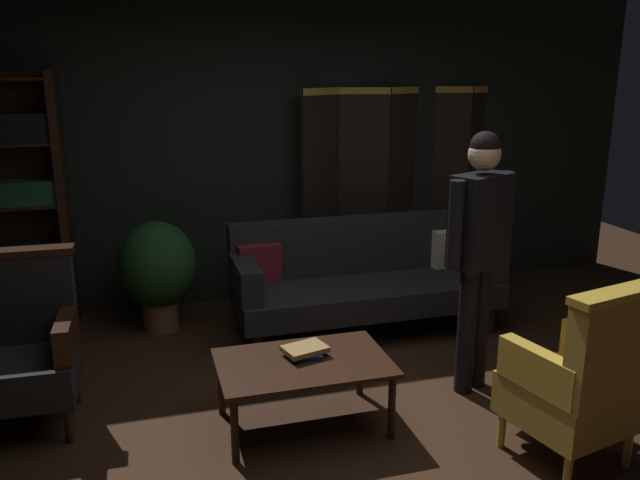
# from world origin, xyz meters

# --- Properties ---
(ground_plane) EXTENTS (10.00, 10.00, 0.00)m
(ground_plane) POSITION_xyz_m (0.00, 0.00, 0.00)
(ground_plane) COLOR #331E11
(back_wall) EXTENTS (7.20, 0.10, 2.80)m
(back_wall) POSITION_xyz_m (0.00, 2.45, 1.40)
(back_wall) COLOR black
(back_wall) RESTS_ON ground_plane
(folding_screen) EXTENTS (2.11, 0.41, 1.90)m
(folding_screen) POSITION_xyz_m (1.27, 2.34, 0.99)
(folding_screen) COLOR black
(folding_screen) RESTS_ON ground_plane
(bookshelf) EXTENTS (0.90, 0.32, 2.05)m
(bookshelf) POSITION_xyz_m (-2.15, 2.19, 1.09)
(bookshelf) COLOR black
(bookshelf) RESTS_ON ground_plane
(velvet_couch) EXTENTS (2.12, 0.78, 0.88)m
(velvet_couch) POSITION_xyz_m (0.55, 1.45, 0.45)
(velvet_couch) COLOR black
(velvet_couch) RESTS_ON ground_plane
(coffee_table) EXTENTS (1.00, 0.64, 0.42)m
(coffee_table) POSITION_xyz_m (-0.30, 0.12, 0.37)
(coffee_table) COLOR black
(coffee_table) RESTS_ON ground_plane
(armchair_gilt_accent) EXTENTS (0.69, 0.69, 1.04)m
(armchair_gilt_accent) POSITION_xyz_m (1.00, -0.65, 0.49)
(armchair_gilt_accent) COLOR gold
(armchair_gilt_accent) RESTS_ON ground_plane
(armchair_wing_left) EXTENTS (0.60, 0.59, 1.04)m
(armchair_wing_left) POSITION_xyz_m (-1.85, 0.62, 0.49)
(armchair_wing_left) COLOR black
(armchair_wing_left) RESTS_ON ground_plane
(standing_figure) EXTENTS (0.54, 0.36, 1.70)m
(standing_figure) POSITION_xyz_m (0.89, 0.27, 1.03)
(standing_figure) COLOR black
(standing_figure) RESTS_ON ground_plane
(potted_plant) EXTENTS (0.61, 0.61, 0.90)m
(potted_plant) POSITION_xyz_m (-1.04, 1.85, 0.52)
(potted_plant) COLOR brown
(potted_plant) RESTS_ON ground_plane
(book_navy_cloth) EXTENTS (0.20, 0.20, 0.03)m
(book_navy_cloth) POSITION_xyz_m (-0.27, 0.18, 0.43)
(book_navy_cloth) COLOR navy
(book_navy_cloth) RESTS_ON coffee_table
(book_tan_leather) EXTENTS (0.29, 0.24, 0.03)m
(book_tan_leather) POSITION_xyz_m (-0.27, 0.18, 0.46)
(book_tan_leather) COLOR #9E7A47
(book_tan_leather) RESTS_ON book_navy_cloth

